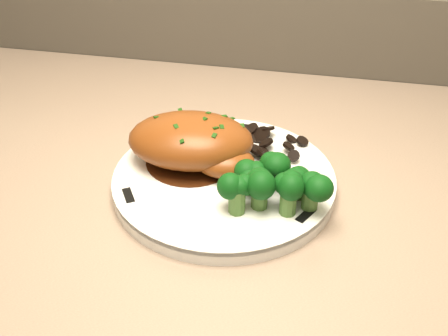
# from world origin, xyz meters

# --- Properties ---
(plate) EXTENTS (0.26, 0.26, 0.02)m
(plate) POSITION_xyz_m (-0.00, 1.68, 0.81)
(plate) COLOR white
(plate) RESTS_ON counter
(rim_accent_0) EXTENTS (0.02, 0.01, 0.00)m
(rim_accent_0) POSITION_xyz_m (-0.01, 1.78, 0.82)
(rim_accent_0) COLOR black
(rim_accent_0) RESTS_ON plate
(rim_accent_1) EXTENTS (0.02, 0.03, 0.00)m
(rim_accent_1) POSITION_xyz_m (-0.09, 1.63, 0.82)
(rim_accent_1) COLOR black
(rim_accent_1) RESTS_ON plate
(rim_accent_2) EXTENTS (0.02, 0.03, 0.00)m
(rim_accent_2) POSITION_xyz_m (0.09, 1.63, 0.82)
(rim_accent_2) COLOR black
(rim_accent_2) RESTS_ON plate
(gravy_pool) EXTENTS (0.10, 0.10, 0.00)m
(gravy_pool) POSITION_xyz_m (-0.04, 1.70, 0.82)
(gravy_pool) COLOR #38180A
(gravy_pool) RESTS_ON plate
(chicken_breast) EXTENTS (0.15, 0.11, 0.05)m
(chicken_breast) POSITION_xyz_m (-0.04, 1.70, 0.85)
(chicken_breast) COLOR brown
(chicken_breast) RESTS_ON plate
(mushroom_pile) EXTENTS (0.08, 0.06, 0.02)m
(mushroom_pile) POSITION_xyz_m (0.04, 1.74, 0.82)
(mushroom_pile) COLOR black
(mushroom_pile) RESTS_ON plate
(broccoli_florets) EXTENTS (0.09, 0.07, 0.04)m
(broccoli_florets) POSITION_xyz_m (0.05, 1.65, 0.84)
(broccoli_florets) COLOR #497230
(broccoli_florets) RESTS_ON plate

